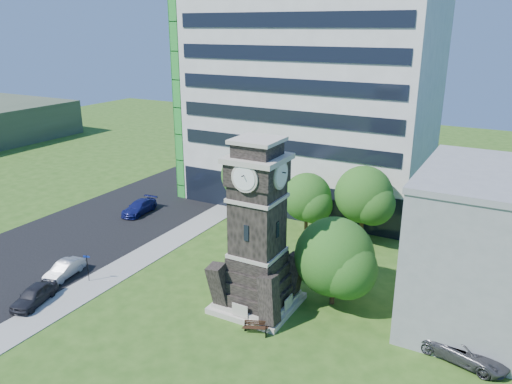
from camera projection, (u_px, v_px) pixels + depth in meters
The scene contains 15 objects.
ground at pixel (207, 308), 35.51m from camera, with size 160.00×160.00×0.00m, color #2B5017.
sidewalk at pixel (149, 253), 43.99m from camera, with size 3.00×70.00×0.06m, color gray.
street at pixel (80, 235), 47.87m from camera, with size 14.00×80.00×0.02m, color black.
clock_tower at pixel (257, 238), 34.13m from camera, with size 5.40×5.40×12.22m.
office_tall at pixel (312, 73), 53.96m from camera, with size 26.20×15.11×28.60m.
car_street_south at pixel (34, 295), 35.85m from camera, with size 1.59×3.95×1.35m, color #232328.
car_street_mid at pixel (64, 270), 39.70m from camera, with size 1.31×3.77×1.24m, color #ADAFB5.
car_street_north at pixel (139, 207), 53.17m from camera, with size 1.90×4.68×1.36m, color navy.
car_east_lot at pixel (465, 349), 29.82m from camera, with size 2.41×5.23×1.45m, color #414145.
park_bench at pixel (256, 327), 32.50m from camera, with size 1.63×0.44×0.84m.
street_sign at pixel (87, 265), 38.69m from camera, with size 0.55×0.05×2.29m.
tree_nw at pixel (246, 177), 53.78m from camera, with size 5.77×5.24×6.38m.
tree_nc at pixel (308, 199), 46.00m from camera, with size 4.97×4.52×6.31m.
tree_ne at pixel (364, 197), 44.63m from camera, with size 5.70×5.18×7.32m.
tree_east at pixel (335, 259), 34.89m from camera, with size 6.17×5.61×6.54m.
Camera 1 is at (17.99, -25.57, 19.08)m, focal length 35.00 mm.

